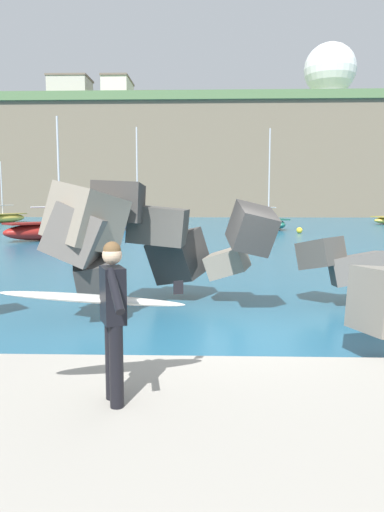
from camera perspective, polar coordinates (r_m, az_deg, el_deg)
name	(u,v)px	position (r m, az deg, el deg)	size (l,w,h in m)	color
ground_plane	(231,337)	(8.77, 4.69, -9.53)	(400.00, 400.00, 0.00)	#235B7A
walkway_path	(252,442)	(5.00, 7.14, -21.10)	(48.00, 4.40, 0.24)	#9E998E
breakwater_jetty	(160,251)	(10.07, -3.80, 0.58)	(32.82, 6.96, 2.85)	#3D3A38
surfer_with_board	(108,308)	(5.33, -9.94, -6.11)	(2.07, 1.45, 1.78)	black
boat_near_left	(270,223)	(40.49, 9.27, 3.95)	(2.80, 5.59, 8.28)	#1E6656
boat_near_right	(6,218)	(54.97, -21.28, 4.29)	(3.35, 5.64, 6.42)	#EAC64C
boat_mid_left	(53,230)	(30.31, -16.15, 3.00)	(5.61, 5.47, 7.40)	maroon
boat_mid_right	(142,224)	(38.55, -5.97, 3.83)	(5.41, 3.33, 8.09)	navy
mooring_buoy_inner	(299,230)	(35.79, 12.66, 3.00)	(0.44, 0.44, 0.44)	yellow
headland_bluff	(182,165)	(87.28, -1.21, 10.73)	(74.16, 41.90, 17.01)	#756651
radar_dome	(330,73)	(89.32, 16.09, 20.16)	(8.67, 8.67, 11.52)	silver
station_building_west	(118,97)	(87.16, -8.79, 18.23)	(4.49, 8.33, 5.80)	beige
station_building_central	(145,109)	(99.24, -5.58, 17.01)	(8.15, 4.53, 6.33)	#B2ADA3
station_building_east	(71,97)	(90.33, -14.24, 17.90)	(6.95, 6.23, 6.43)	#B2ADA3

